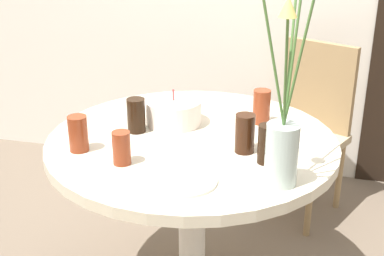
{
  "coord_description": "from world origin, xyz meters",
  "views": [
    {
      "loc": [
        0.43,
        -1.75,
        1.52
      ],
      "look_at": [
        0.0,
        0.0,
        0.76
      ],
      "focal_mm": 50.0,
      "sensor_mm": 36.0,
      "label": 1
    }
  ],
  "objects_px": {
    "drink_glass_1": "(267,144)",
    "drink_glass_4": "(78,134)",
    "drink_glass_5": "(245,133)",
    "drink_glass_2": "(136,115)",
    "drink_glass_3": "(261,107)",
    "chair_near_front": "(307,121)",
    "flower_vase": "(284,115)",
    "side_plate": "(183,180)",
    "birthday_cake": "(174,112)",
    "drink_glass_0": "(122,148)"
  },
  "relations": [
    {
      "from": "flower_vase",
      "to": "drink_glass_3",
      "type": "bearing_deg",
      "value": 103.58
    },
    {
      "from": "flower_vase",
      "to": "drink_glass_4",
      "type": "bearing_deg",
      "value": 174.07
    },
    {
      "from": "birthday_cake",
      "to": "flower_vase",
      "type": "bearing_deg",
      "value": -41.1
    },
    {
      "from": "side_plate",
      "to": "birthday_cake",
      "type": "bearing_deg",
      "value": 108.98
    },
    {
      "from": "chair_near_front",
      "to": "side_plate",
      "type": "distance_m",
      "value": 1.26
    },
    {
      "from": "side_plate",
      "to": "drink_glass_2",
      "type": "relative_size",
      "value": 1.68
    },
    {
      "from": "drink_glass_0",
      "to": "drink_glass_5",
      "type": "relative_size",
      "value": 0.82
    },
    {
      "from": "flower_vase",
      "to": "drink_glass_1",
      "type": "height_order",
      "value": "flower_vase"
    },
    {
      "from": "birthday_cake",
      "to": "drink_glass_0",
      "type": "height_order",
      "value": "birthday_cake"
    },
    {
      "from": "flower_vase",
      "to": "side_plate",
      "type": "bearing_deg",
      "value": -168.11
    },
    {
      "from": "side_plate",
      "to": "drink_glass_0",
      "type": "height_order",
      "value": "drink_glass_0"
    },
    {
      "from": "birthday_cake",
      "to": "drink_glass_5",
      "type": "bearing_deg",
      "value": -31.65
    },
    {
      "from": "side_plate",
      "to": "drink_glass_1",
      "type": "xyz_separation_m",
      "value": [
        0.24,
        0.2,
        0.06
      ]
    },
    {
      "from": "flower_vase",
      "to": "drink_glass_3",
      "type": "xyz_separation_m",
      "value": [
        -0.12,
        0.48,
        -0.16
      ]
    },
    {
      "from": "drink_glass_0",
      "to": "drink_glass_2",
      "type": "distance_m",
      "value": 0.27
    },
    {
      "from": "drink_glass_1",
      "to": "drink_glass_4",
      "type": "bearing_deg",
      "value": -174.57
    },
    {
      "from": "drink_glass_1",
      "to": "drink_glass_2",
      "type": "bearing_deg",
      "value": 163.87
    },
    {
      "from": "drink_glass_5",
      "to": "birthday_cake",
      "type": "bearing_deg",
      "value": 148.35
    },
    {
      "from": "drink_glass_1",
      "to": "drink_glass_4",
      "type": "height_order",
      "value": "drink_glass_1"
    },
    {
      "from": "chair_near_front",
      "to": "side_plate",
      "type": "height_order",
      "value": "chair_near_front"
    },
    {
      "from": "drink_glass_3",
      "to": "chair_near_front",
      "type": "bearing_deg",
      "value": 75.23
    },
    {
      "from": "drink_glass_2",
      "to": "drink_glass_3",
      "type": "bearing_deg",
      "value": 23.82
    },
    {
      "from": "drink_glass_5",
      "to": "drink_glass_2",
      "type": "bearing_deg",
      "value": 169.19
    },
    {
      "from": "flower_vase",
      "to": "drink_glass_5",
      "type": "relative_size",
      "value": 5.31
    },
    {
      "from": "chair_near_front",
      "to": "flower_vase",
      "type": "xyz_separation_m",
      "value": [
        -0.05,
        -1.13,
        0.46
      ]
    },
    {
      "from": "side_plate",
      "to": "drink_glass_4",
      "type": "relative_size",
      "value": 1.71
    },
    {
      "from": "chair_near_front",
      "to": "drink_glass_0",
      "type": "distance_m",
      "value": 1.29
    },
    {
      "from": "chair_near_front",
      "to": "drink_glass_4",
      "type": "height_order",
      "value": "chair_near_front"
    },
    {
      "from": "side_plate",
      "to": "drink_glass_3",
      "type": "bearing_deg",
      "value": 71.91
    },
    {
      "from": "side_plate",
      "to": "drink_glass_4",
      "type": "bearing_deg",
      "value": 161.85
    },
    {
      "from": "chair_near_front",
      "to": "drink_glass_3",
      "type": "bearing_deg",
      "value": -79.79
    },
    {
      "from": "drink_glass_2",
      "to": "drink_glass_3",
      "type": "distance_m",
      "value": 0.49
    },
    {
      "from": "drink_glass_0",
      "to": "drink_glass_4",
      "type": "xyz_separation_m",
      "value": [
        -0.18,
        0.06,
        0.01
      ]
    },
    {
      "from": "chair_near_front",
      "to": "side_plate",
      "type": "bearing_deg",
      "value": -81.31
    },
    {
      "from": "drink_glass_0",
      "to": "birthday_cake",
      "type": "bearing_deg",
      "value": 79.16
    },
    {
      "from": "flower_vase",
      "to": "drink_glass_2",
      "type": "distance_m",
      "value": 0.65
    },
    {
      "from": "side_plate",
      "to": "drink_glass_0",
      "type": "distance_m",
      "value": 0.24
    },
    {
      "from": "drink_glass_4",
      "to": "drink_glass_5",
      "type": "height_order",
      "value": "drink_glass_5"
    },
    {
      "from": "chair_near_front",
      "to": "flower_vase",
      "type": "height_order",
      "value": "flower_vase"
    },
    {
      "from": "drink_glass_1",
      "to": "drink_glass_3",
      "type": "height_order",
      "value": "drink_glass_3"
    },
    {
      "from": "flower_vase",
      "to": "side_plate",
      "type": "relative_size",
      "value": 3.35
    },
    {
      "from": "chair_near_front",
      "to": "flower_vase",
      "type": "distance_m",
      "value": 1.22
    },
    {
      "from": "side_plate",
      "to": "drink_glass_0",
      "type": "relative_size",
      "value": 1.93
    },
    {
      "from": "drink_glass_1",
      "to": "birthday_cake",
      "type": "bearing_deg",
      "value": 146.85
    },
    {
      "from": "flower_vase",
      "to": "drink_glass_1",
      "type": "xyz_separation_m",
      "value": [
        -0.06,
        0.13,
        -0.16
      ]
    },
    {
      "from": "drink_glass_4",
      "to": "drink_glass_5",
      "type": "xyz_separation_m",
      "value": [
        0.56,
        0.13,
        0.01
      ]
    },
    {
      "from": "drink_glass_4",
      "to": "drink_glass_5",
      "type": "distance_m",
      "value": 0.58
    },
    {
      "from": "drink_glass_3",
      "to": "drink_glass_5",
      "type": "relative_size",
      "value": 0.98
    },
    {
      "from": "chair_near_front",
      "to": "drink_glass_1",
      "type": "bearing_deg",
      "value": -71.39
    },
    {
      "from": "chair_near_front",
      "to": "birthday_cake",
      "type": "bearing_deg",
      "value": -99.36
    }
  ]
}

